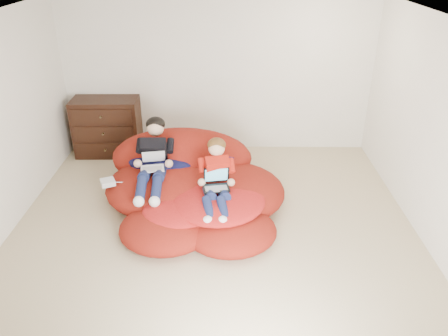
% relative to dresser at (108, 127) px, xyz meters
% --- Properties ---
extents(room_shell, '(5.10, 5.10, 2.77)m').
position_rel_dresser_xyz_m(room_shell, '(1.81, -2.22, -0.25)').
color(room_shell, tan).
rests_on(room_shell, ground).
extents(dresser, '(1.07, 0.60, 0.95)m').
position_rel_dresser_xyz_m(dresser, '(0.00, 0.00, 0.00)').
color(dresser, black).
rests_on(dresser, ground).
extents(beanbag_pile, '(2.44, 2.34, 0.92)m').
position_rel_dresser_xyz_m(beanbag_pile, '(1.50, -1.58, -0.20)').
color(beanbag_pile, maroon).
rests_on(beanbag_pile, ground).
extents(cream_pillow, '(0.44, 0.28, 0.28)m').
position_rel_dresser_xyz_m(cream_pillow, '(1.07, -0.91, 0.15)').
color(cream_pillow, beige).
rests_on(cream_pillow, beanbag_pile).
extents(older_boy, '(0.34, 1.20, 0.76)m').
position_rel_dresser_xyz_m(older_boy, '(1.01, -1.52, 0.22)').
color(older_boy, black).
rests_on(older_boy, beanbag_pile).
extents(younger_boy, '(0.37, 0.97, 0.73)m').
position_rel_dresser_xyz_m(younger_boy, '(1.84, -1.96, 0.17)').
color(younger_boy, red).
rests_on(younger_boy, beanbag_pile).
extents(laptop_white, '(0.33, 0.36, 0.20)m').
position_rel_dresser_xyz_m(laptop_white, '(1.01, -1.61, 0.15)').
color(laptop_white, silver).
rests_on(laptop_white, older_boy).
extents(laptop_black, '(0.35, 0.32, 0.23)m').
position_rel_dresser_xyz_m(laptop_black, '(1.84, -2.00, 0.09)').
color(laptop_black, black).
rests_on(laptop_black, younger_boy).
extents(power_adapter, '(0.23, 0.23, 0.06)m').
position_rel_dresser_xyz_m(power_adapter, '(0.43, -1.75, -0.05)').
color(power_adapter, silver).
rests_on(power_adapter, beanbag_pile).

